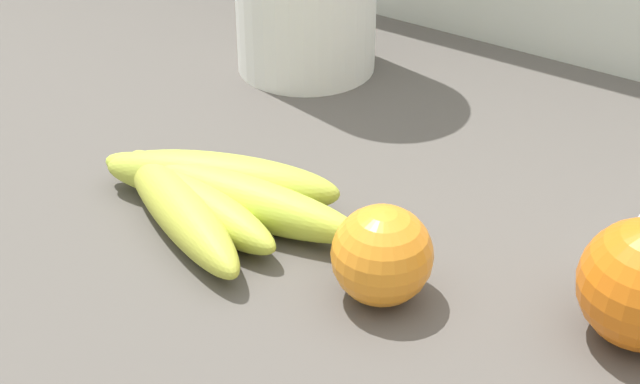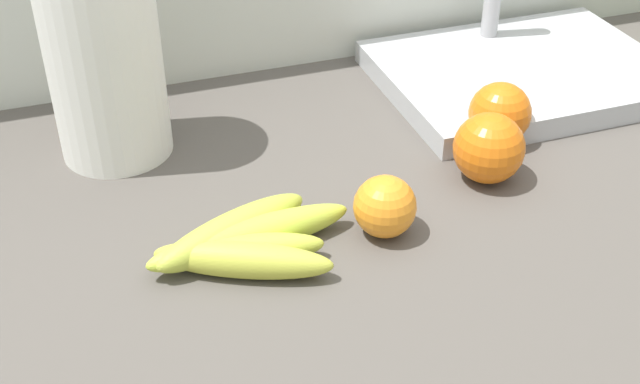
{
  "view_description": "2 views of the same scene",
  "coord_description": "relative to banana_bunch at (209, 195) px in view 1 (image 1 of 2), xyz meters",
  "views": [
    {
      "loc": [
        0.2,
        -0.47,
        1.3
      ],
      "look_at": [
        -0.1,
        -0.03,
        0.95
      ],
      "focal_mm": 53.55,
      "sensor_mm": 36.0,
      "label": 1
    },
    {
      "loc": [
        -0.32,
        -0.68,
        1.43
      ],
      "look_at": [
        -0.11,
        -0.06,
        0.98
      ],
      "focal_mm": 46.36,
      "sensor_mm": 36.0,
      "label": 2
    }
  ],
  "objects": [
    {
      "name": "wall_back",
      "position": [
        0.18,
        0.42,
        -0.28
      ],
      "size": [
        2.2,
        0.06,
        1.3
      ],
      "primitive_type": "cube",
      "color": "silver",
      "rests_on": "ground"
    },
    {
      "name": "banana_bunch",
      "position": [
        0.0,
        0.0,
        0.0
      ],
      "size": [
        0.22,
        0.15,
        0.04
      ],
      "color": "gold",
      "rests_on": "counter"
    },
    {
      "name": "orange_back_left",
      "position": [
        0.15,
        -0.01,
        0.01
      ],
      "size": [
        0.06,
        0.06,
        0.06
      ],
      "primitive_type": "sphere",
      "color": "orange",
      "rests_on": "counter"
    }
  ]
}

